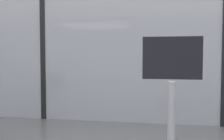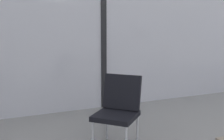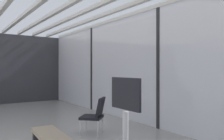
# 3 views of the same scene
# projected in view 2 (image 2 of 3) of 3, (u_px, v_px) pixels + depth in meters

# --- Properties ---
(glass_curtain_wall) EXTENTS (14.00, 0.08, 3.13)m
(glass_curtain_wall) POSITION_uv_depth(u_px,v_px,m) (103.00, 22.00, 4.89)
(glass_curtain_wall) COLOR silver
(glass_curtain_wall) RESTS_ON ground
(window_mullion_1) EXTENTS (0.10, 0.12, 3.13)m
(window_mullion_1) POSITION_uv_depth(u_px,v_px,m) (103.00, 22.00, 4.89)
(window_mullion_1) COLOR black
(window_mullion_1) RESTS_ON ground
(parked_airplane) EXTENTS (11.63, 4.14, 4.14)m
(parked_airplane) POSITION_uv_depth(u_px,v_px,m) (87.00, 9.00, 8.89)
(parked_airplane) COLOR silver
(parked_airplane) RESTS_ON ground
(lounge_chair_4) EXTENTS (0.71, 0.71, 0.87)m
(lounge_chair_4) POSITION_uv_depth(u_px,v_px,m) (118.00, 106.00, 3.37)
(lounge_chair_4) COLOR black
(lounge_chair_4) RESTS_ON ground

